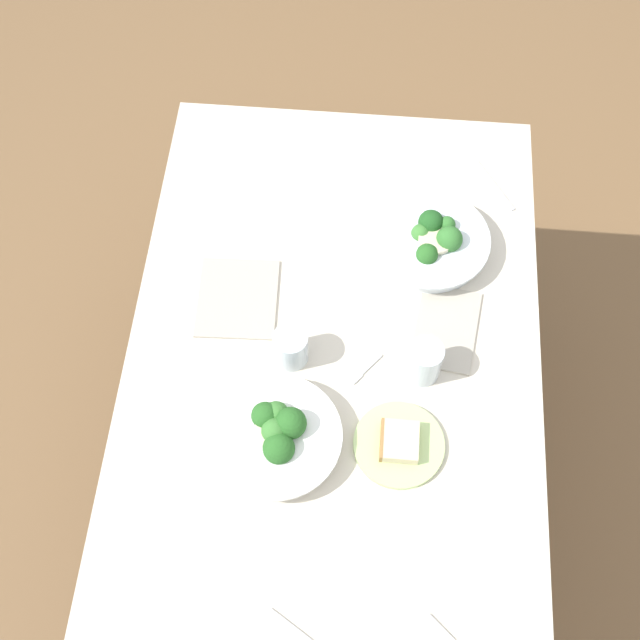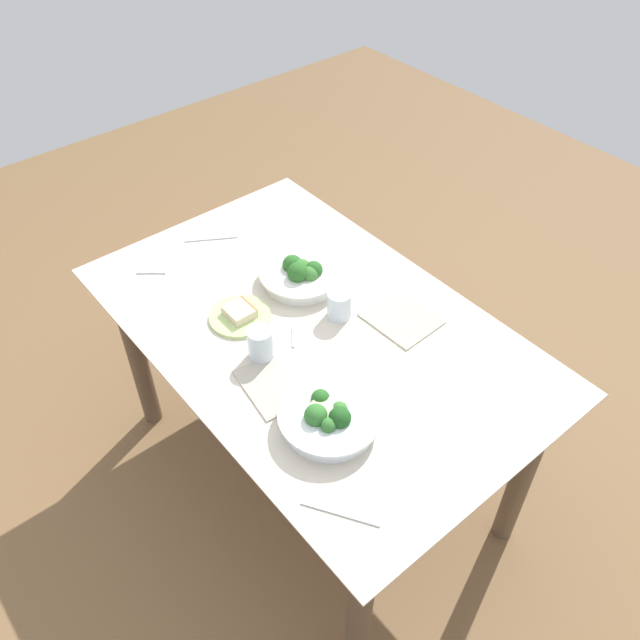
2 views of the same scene
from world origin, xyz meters
name	(u,v)px [view 2 (image 2 of 2)]	position (x,y,z in m)	size (l,w,h in m)	color
ground_plane	(315,469)	(0.00, 0.00, 0.00)	(6.00, 6.00, 0.00)	brown
dining_table	(314,353)	(0.00, 0.00, 0.65)	(1.46, 0.91, 0.77)	beige
broccoli_bowl_far	(329,417)	(-0.32, 0.21, 0.81)	(0.27, 0.27, 0.10)	white
broccoli_bowl_near	(301,274)	(0.19, -0.10, 0.81)	(0.27, 0.27, 0.10)	white
bread_side_plate	(240,315)	(0.17, 0.15, 0.78)	(0.19, 0.19, 0.04)	#B7D684
water_glass_center	(339,305)	(-0.01, -0.09, 0.82)	(0.08, 0.08, 0.09)	silver
water_glass_side	(261,344)	(0.00, 0.20, 0.82)	(0.08, 0.08, 0.10)	silver
fork_by_far_bowl	(293,335)	(0.01, 0.07, 0.78)	(0.08, 0.07, 0.00)	#B7B7BC
fork_by_near_bowl	(150,273)	(0.55, 0.26, 0.78)	(0.07, 0.08, 0.00)	#B7B7BC
table_knife_left	(211,239)	(0.57, 0.00, 0.77)	(0.19, 0.01, 0.00)	#B7B7BC
table_knife_right	(340,514)	(-0.53, 0.35, 0.77)	(0.20, 0.01, 0.00)	#B7B7BC
napkin_folded_upper	(270,386)	(-0.11, 0.25, 0.78)	(0.21, 0.13, 0.01)	#B1A997
napkin_folded_lower	(401,319)	(-0.15, -0.23, 0.78)	(0.21, 0.18, 0.01)	#B1A997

